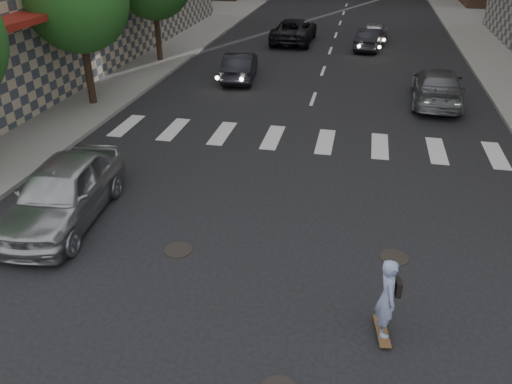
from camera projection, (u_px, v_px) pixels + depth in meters
ground at (245, 292)px, 11.13m from camera, size 160.00×160.00×0.00m
sidewalk_left at (90, 53)px, 30.91m from camera, size 13.00×80.00×0.15m
manhole_b at (178, 250)px, 12.52m from camera, size 0.70×0.70×0.02m
manhole_c at (394, 257)px, 12.24m from camera, size 0.70×0.70×0.02m
skateboarder at (388, 297)px, 9.53m from camera, size 0.50×0.93×1.80m
silver_sedan at (63, 192)px, 13.44m from camera, size 2.45×5.14×1.69m
traffic_car_a at (240, 66)px, 25.66m from camera, size 1.96×4.36×1.39m
traffic_car_b at (437, 86)px, 22.30m from camera, size 2.46×5.40×1.53m
traffic_car_c at (294, 30)px, 33.56m from camera, size 2.66×5.64×1.56m
traffic_car_d at (374, 32)px, 33.51m from camera, size 1.94×4.10×1.35m
traffic_car_e at (370, 39)px, 31.69m from camera, size 1.93×4.16×1.32m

